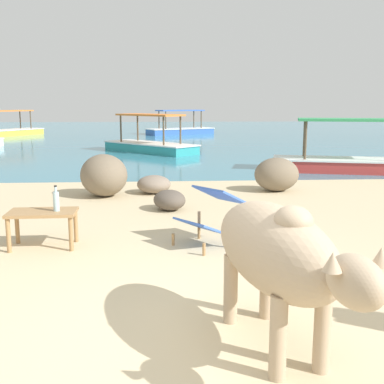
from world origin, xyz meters
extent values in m
cube|color=#CCB78E|center=(0.00, 0.00, 0.02)|extent=(18.00, 14.00, 0.04)
cube|color=teal|center=(0.00, 22.00, 0.00)|extent=(60.00, 36.00, 0.03)
cylinder|color=tan|center=(0.74, -0.38, 0.30)|extent=(0.11, 0.11, 0.53)
cylinder|color=tan|center=(0.45, -0.44, 0.30)|extent=(0.11, 0.11, 0.53)
cylinder|color=tan|center=(0.56, 0.40, 0.30)|extent=(0.11, 0.11, 0.53)
cylinder|color=tan|center=(0.27, 0.33, 0.30)|extent=(0.11, 0.11, 0.53)
ellipsoid|color=tan|center=(0.51, -0.02, 0.73)|extent=(0.84, 1.53, 0.58)
ellipsoid|color=tan|center=(0.70, -0.90, 0.82)|extent=(0.31, 0.43, 0.27)
cone|color=tan|center=(0.83, -0.87, 0.94)|extent=(0.11, 0.11, 0.10)
cone|color=tan|center=(0.57, -0.93, 0.94)|extent=(0.11, 0.11, 0.10)
ellipsoid|color=tan|center=(0.56, -0.27, 0.97)|extent=(0.28, 0.31, 0.19)
cube|color=#A37A4C|center=(-1.60, 2.38, 0.45)|extent=(0.77, 0.46, 0.04)
cylinder|color=#A37A4C|center=(-1.26, 2.57, 0.23)|extent=(0.05, 0.05, 0.39)
cylinder|color=#A37A4C|center=(-1.25, 2.21, 0.23)|extent=(0.05, 0.05, 0.39)
cylinder|color=#A37A4C|center=(-1.94, 2.55, 0.23)|extent=(0.05, 0.05, 0.39)
cylinder|color=#A37A4C|center=(-1.93, 2.19, 0.23)|extent=(0.05, 0.05, 0.39)
cylinder|color=#A3C6D1|center=(-1.43, 2.37, 0.58)|extent=(0.07, 0.07, 0.22)
cylinder|color=#A3C6D1|center=(-1.43, 2.37, 0.72)|extent=(0.03, 0.03, 0.06)
cylinder|color=black|center=(-1.43, 2.37, 0.75)|extent=(0.03, 0.03, 0.02)
cylinder|color=#A37A4C|center=(0.22, 1.95, 0.11)|extent=(0.04, 0.04, 0.14)
cylinder|color=#A37A4C|center=(-0.11, 2.35, 0.11)|extent=(0.04, 0.04, 0.14)
cylinder|color=#A37A4C|center=(0.54, 2.21, 0.21)|extent=(0.04, 0.04, 0.34)
cylinder|color=#A37A4C|center=(0.21, 2.61, 0.21)|extent=(0.04, 0.04, 0.34)
cube|color=#3D66C6|center=(0.21, 2.28, 0.28)|extent=(0.66, 0.68, 0.21)
cube|color=#3D66C6|center=(0.46, 2.48, 0.61)|extent=(0.69, 0.70, 0.23)
ellipsoid|color=gray|center=(-0.38, 5.66, 0.21)|extent=(0.82, 0.82, 0.33)
ellipsoid|color=#756651|center=(1.92, 5.74, 0.35)|extent=(0.94, 0.83, 0.63)
ellipsoid|color=#756651|center=(-1.26, 5.45, 0.41)|extent=(1.06, 1.16, 0.75)
ellipsoid|color=brown|center=(-0.12, 4.24, 0.20)|extent=(0.66, 0.71, 0.31)
cube|color=teal|center=(-0.63, 13.42, 0.16)|extent=(3.27, 3.37, 0.28)
cube|color=white|center=(-0.63, 13.42, 0.32)|extent=(3.36, 3.46, 0.04)
cylinder|color=brown|center=(-1.65, 13.94, 0.77)|extent=(0.06, 0.06, 0.95)
cylinder|color=brown|center=(-1.09, 14.47, 0.77)|extent=(0.06, 0.06, 0.95)
cylinder|color=brown|center=(-0.17, 12.37, 0.77)|extent=(0.06, 0.06, 0.95)
cylinder|color=brown|center=(0.39, 12.90, 0.77)|extent=(0.06, 0.06, 0.95)
cube|color=orange|center=(-0.63, 13.42, 1.28)|extent=(2.41, 2.47, 0.06)
cube|color=gold|center=(-8.02, 22.27, 0.16)|extent=(2.84, 3.64, 0.28)
cube|color=white|center=(-8.02, 22.27, 0.32)|extent=(2.92, 3.73, 0.04)
cylinder|color=brown|center=(-7.12, 22.98, 0.77)|extent=(0.06, 0.06, 0.95)
cylinder|color=brown|center=(-7.78, 23.39, 0.77)|extent=(0.06, 0.06, 0.95)
cube|color=orange|center=(-8.02, 22.27, 1.28)|extent=(2.13, 2.63, 0.06)
cube|color=#C63833|center=(4.35, 8.36, 0.16)|extent=(3.76, 1.97, 0.28)
cube|color=white|center=(4.35, 8.36, 0.32)|extent=(3.84, 2.04, 0.04)
cylinder|color=brown|center=(3.40, 9.01, 0.77)|extent=(0.06, 0.06, 0.95)
cylinder|color=brown|center=(3.21, 8.26, 0.77)|extent=(0.06, 0.06, 0.95)
cube|color=#339356|center=(4.35, 8.36, 1.28)|extent=(2.67, 1.54, 0.06)
cube|color=#3866B7|center=(0.77, 22.85, 0.16)|extent=(3.70, 2.63, 0.28)
cube|color=white|center=(0.77, 22.85, 0.32)|extent=(3.79, 2.71, 0.04)
cylinder|color=brown|center=(1.55, 23.69, 0.77)|extent=(0.06, 0.06, 0.95)
cylinder|color=brown|center=(1.91, 23.01, 0.77)|extent=(0.06, 0.06, 0.95)
cylinder|color=brown|center=(-0.36, 22.70, 0.77)|extent=(0.06, 0.06, 0.95)
cylinder|color=brown|center=(-0.01, 22.01, 0.77)|extent=(0.06, 0.06, 0.95)
cube|color=#3D66C6|center=(0.77, 22.85, 1.28)|extent=(2.67, 1.99, 0.06)
camera|label=1|loc=(-0.23, -3.05, 1.68)|focal=44.91mm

